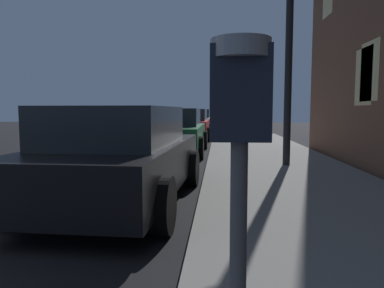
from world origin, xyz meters
TOP-DOWN VIEW (x-y plane):
  - parking_meter at (4.34, -0.15)m, footprint 0.19×0.19m
  - car_black at (2.85, 3.88)m, footprint 2.13×4.32m
  - car_green at (2.85, 10.14)m, footprint 2.04×4.46m
  - car_red at (2.85, 15.83)m, footprint 2.11×4.59m
  - car_white at (2.85, 22.01)m, footprint 2.16×4.65m
  - street_lamp at (5.80, 6.96)m, footprint 0.44×0.44m

SIDE VIEW (x-z plane):
  - car_green at x=2.85m, z-range -0.01..1.42m
  - car_white at x=2.85m, z-range 0.00..1.43m
  - car_red at x=2.85m, z-range 0.00..1.43m
  - car_black at x=2.85m, z-range 0.00..1.43m
  - parking_meter at x=4.34m, z-range 0.52..1.97m
  - street_lamp at x=5.80m, z-range 1.00..6.00m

